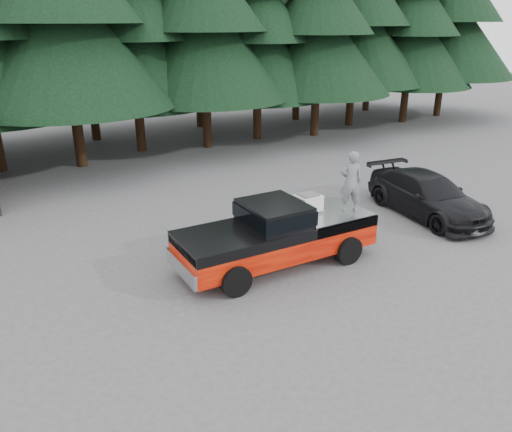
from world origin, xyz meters
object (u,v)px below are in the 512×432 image
air_compressor (308,204)px  man_on_bed (351,182)px  pickup_truck (276,243)px  parked_car (427,195)px

air_compressor → man_on_bed: man_on_bed is taller
pickup_truck → parked_car: 6.90m
pickup_truck → man_on_bed: man_on_bed is taller
pickup_truck → air_compressor: air_compressor is taller
man_on_bed → parked_car: size_ratio=0.35×
air_compressor → man_on_bed: size_ratio=0.39×
air_compressor → pickup_truck: bearing=-172.3°
air_compressor → man_on_bed: (1.10, -0.56, 0.68)m
pickup_truck → man_on_bed: (2.35, -0.32, 1.59)m
pickup_truck → man_on_bed: bearing=-7.7°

